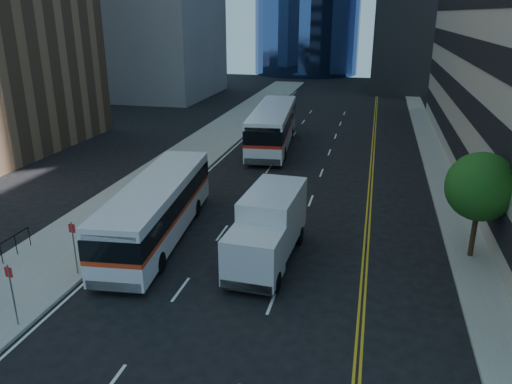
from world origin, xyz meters
TOP-DOWN VIEW (x-y plane):
  - ground at (0.00, 0.00)m, footprint 160.00×160.00m
  - sidewalk_west at (-10.50, 25.00)m, footprint 5.00×90.00m
  - sidewalk_east at (9.00, 25.00)m, footprint 2.00×90.00m
  - street_tree at (9.00, 8.00)m, footprint 3.20×3.20m
  - bus_front at (-6.50, 6.63)m, footprint 3.85×12.22m
  - bus_rear at (-4.54, 26.43)m, footprint 4.17×13.82m
  - box_truck at (-0.42, 5.44)m, footprint 2.67×6.93m

SIDE VIEW (x-z plane):
  - ground at x=0.00m, z-range 0.00..0.00m
  - sidewalk_west at x=-10.50m, z-range 0.00..0.15m
  - sidewalk_east at x=9.00m, z-range 0.00..0.15m
  - bus_front at x=-6.50m, z-range 0.14..3.24m
  - box_truck at x=-0.42m, z-range 0.09..3.36m
  - bus_rear at x=-4.54m, z-range 0.16..3.67m
  - street_tree at x=9.00m, z-range 1.09..6.19m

